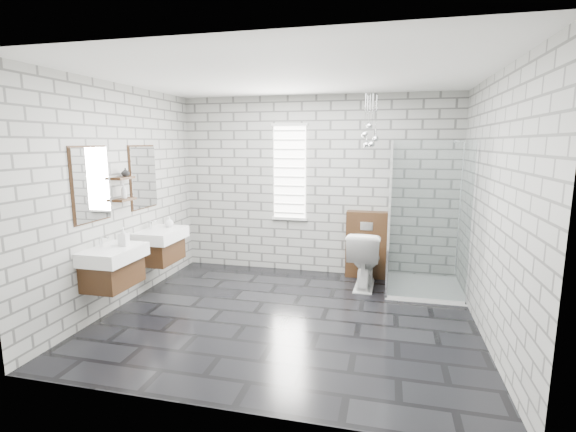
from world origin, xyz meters
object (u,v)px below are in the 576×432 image
at_px(vanity_left, 110,256).
at_px(vanity_right, 159,236).
at_px(cistern_panel, 366,245).
at_px(shower_enclosure, 417,256).
at_px(toilet, 364,259).

relative_size(vanity_left, vanity_right, 1.00).
xyz_separation_m(vanity_right, cistern_panel, (2.71, 1.24, -0.26)).
bearing_deg(cistern_panel, shower_enclosure, -36.41).
bearing_deg(vanity_right, toilet, 16.26).
bearing_deg(vanity_left, vanity_right, 90.00).
bearing_deg(vanity_right, shower_enclosure, 11.91).
distance_m(vanity_left, vanity_right, 1.01).
relative_size(vanity_left, cistern_panel, 1.57).
xyz_separation_m(cistern_panel, shower_enclosure, (0.70, -0.52, 0.00)).
bearing_deg(shower_enclosure, vanity_left, -153.06).
relative_size(vanity_right, cistern_panel, 1.57).
distance_m(vanity_right, toilet, 2.84).
height_order(cistern_panel, shower_enclosure, shower_enclosure).
xyz_separation_m(shower_enclosure, toilet, (-0.70, 0.07, -0.10)).
relative_size(cistern_panel, toilet, 1.24).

